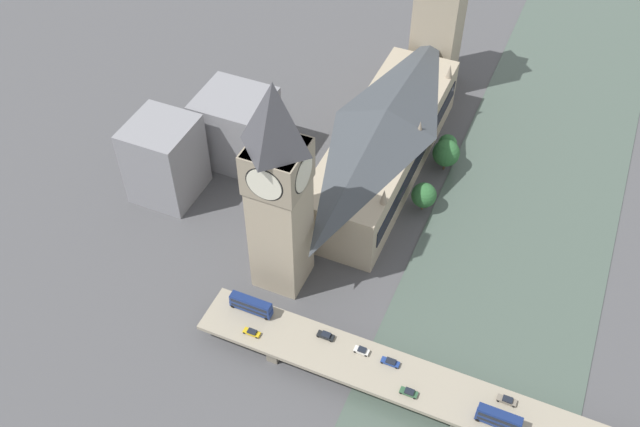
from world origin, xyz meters
TOP-DOWN VIEW (x-y plane):
  - ground_plane at (0.00, 0.00)m, footprint 600.00×600.00m
  - river_water at (-33.48, 0.00)m, footprint 54.96×360.00m
  - parliament_hall at (15.11, -8.00)m, footprint 24.69×86.38m
  - clock_tower at (25.98, 45.99)m, footprint 14.86×14.86m
  - victoria_tower at (15.17, -63.11)m, footprint 15.84×15.84m
  - road_bridge at (-33.48, 67.83)m, footprint 141.92×14.06m
  - double_decker_bus_lead at (26.47, 64.46)m, footprint 11.94×2.61m
  - double_decker_bus_mid at (-42.07, 70.89)m, footprint 10.75×2.47m
  - car_northbound_lead at (-20.32, 71.52)m, footprint 4.43×1.86m
  - car_northbound_mid at (-42.79, 64.15)m, footprint 4.71×1.85m
  - car_northbound_tail at (-5.43, 64.97)m, footprint 3.97×1.81m
  - car_southbound_mid at (-13.32, 65.27)m, footprint 4.77×1.76m
  - car_southbound_tail at (22.95, 71.12)m, footprint 4.59×1.76m
  - car_southbound_extra at (4.79, 64.42)m, footprint 4.55×1.87m
  - city_block_west at (62.46, 4.33)m, footprint 23.05×21.58m
  - city_block_center at (74.90, 28.28)m, footprint 19.40×20.21m
  - tree_embankment_near at (-2.81, 4.07)m, footprint 7.97×7.97m
  - tree_embankment_mid at (-2.51, -23.11)m, footprint 6.43×6.43m
  - tree_embankment_far at (-3.74, -16.78)m, footprint 9.00×9.00m

SIDE VIEW (x-z plane):
  - ground_plane at x=0.00m, z-range 0.00..0.00m
  - river_water at x=-33.48m, z-range 0.00..0.30m
  - road_bridge at x=-33.48m, z-range 1.77..7.48m
  - tree_embankment_mid at x=-2.51m, z-range 1.22..10.13m
  - tree_embankment_near at x=-2.81m, z-range 1.04..11.13m
  - car_southbound_tail at x=22.95m, z-range 5.72..7.03m
  - car_northbound_lead at x=-20.32m, z-range 5.70..7.09m
  - car_northbound_mid at x=-42.79m, z-range 5.71..7.09m
  - car_southbound_mid at x=-13.32m, z-range 5.70..7.16m
  - car_northbound_tail at x=-5.43m, z-range 5.70..7.17m
  - car_southbound_extra at x=4.79m, z-range 5.70..7.21m
  - tree_embankment_far at x=-3.74m, z-range 1.28..12.86m
  - double_decker_bus_lead at x=26.47m, z-range 5.96..10.68m
  - double_decker_bus_mid at x=-42.07m, z-range 5.96..10.93m
  - city_block_west at x=62.46m, z-range 0.00..24.54m
  - parliament_hall at x=15.11m, z-range -0.09..25.35m
  - city_block_center at x=74.90m, z-range 0.00..26.80m
  - victoria_tower at x=15.17m, z-range -2.00..55.39m
  - clock_tower at x=25.98m, z-range 1.88..70.11m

